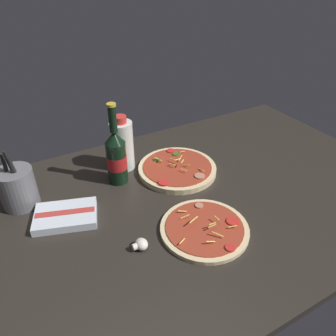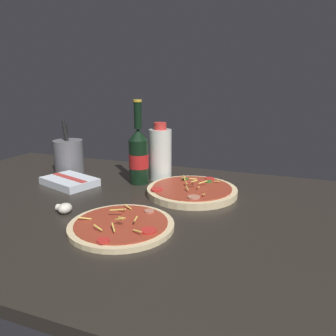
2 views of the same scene
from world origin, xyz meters
The scene contains 8 objects.
counter_slab centered at (0.00, 0.00, 1.25)cm, with size 160.00×90.00×2.50cm.
pizza_near centered at (2.43, -14.38, 3.24)cm, with size 24.54×24.54×3.82cm.
pizza_far centered at (10.64, 14.46, 3.62)cm, with size 27.17×27.17×4.99cm.
beer_bottle centered at (-9.33, 19.34, 12.14)cm, with size 6.51×6.51×27.57cm.
oil_bottle centered at (-4.47, 26.34, 11.57)cm, with size 7.82×7.82×19.72cm.
mushroom_left centered at (-15.70, -11.65, 3.86)cm, with size 4.09×3.89×2.72cm.
utensil_crock centered at (-39.72, 22.24, 8.80)cm, with size 10.71×10.71×19.46cm.
dish_towel centered at (-29.72, 8.95, 3.71)cm, with size 20.24×16.77×2.56cm.
Camera 1 is at (-38.51, -66.99, 66.93)cm, focal length 35.00 mm.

